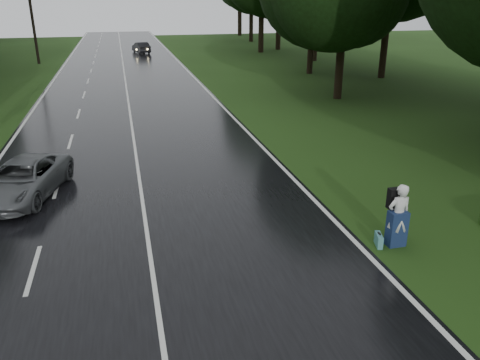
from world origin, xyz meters
name	(u,v)px	position (x,y,z in m)	size (l,w,h in m)	color
ground	(156,298)	(0.00, 0.00, 0.00)	(160.00, 160.00, 0.00)	#203F12
road	(130,111)	(0.00, 20.00, 0.02)	(12.00, 140.00, 0.04)	black
lane_center	(130,111)	(0.00, 20.00, 0.04)	(0.12, 140.00, 0.01)	silver
grey_car	(23,179)	(-3.99, 7.23, 0.69)	(2.14, 4.65, 1.29)	#54585A
far_car	(141,47)	(2.40, 51.95, 0.68)	(1.36, 3.90, 1.28)	black
hitchhiker	(398,217)	(6.86, 1.00, 0.87)	(0.69, 0.62, 1.87)	silver
suitcase	(379,240)	(6.37, 1.05, 0.18)	(0.15, 0.51, 0.36)	teal
utility_pole_far	(39,64)	(-8.50, 44.75, 0.00)	(1.80, 0.28, 10.18)	black
tree_right_d	(337,98)	(14.09, 20.66, 0.00)	(8.12, 8.12, 12.69)	black
tree_right_e	(309,73)	(16.41, 31.73, 0.00)	(7.16, 7.16, 11.19)	black
tree_right_f	(261,52)	(16.95, 49.47, 0.00)	(10.51, 10.51, 16.42)	black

